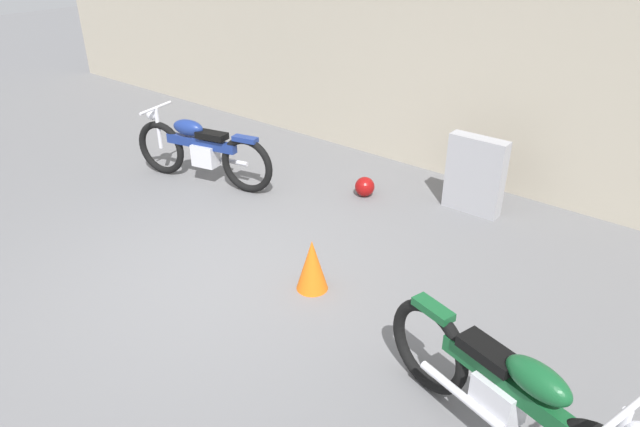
% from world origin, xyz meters
% --- Properties ---
extents(ground_plane, '(40.00, 40.00, 0.00)m').
position_xyz_m(ground_plane, '(0.00, 0.00, 0.00)').
color(ground_plane, slate).
extents(building_wall, '(18.00, 0.30, 3.59)m').
position_xyz_m(building_wall, '(0.00, 3.97, 1.79)').
color(building_wall, '#B2A893').
rests_on(building_wall, ground_plane).
extents(stone_marker, '(0.72, 0.21, 0.98)m').
position_xyz_m(stone_marker, '(1.33, 3.02, 0.49)').
color(stone_marker, '#9E9EA3').
rests_on(stone_marker, ground_plane).
extents(helmet, '(0.26, 0.26, 0.26)m').
position_xyz_m(helmet, '(0.04, 2.51, 0.13)').
color(helmet, maroon).
rests_on(helmet, ground_plane).
extents(traffic_cone, '(0.32, 0.32, 0.55)m').
position_xyz_m(traffic_cone, '(0.87, 0.44, 0.28)').
color(traffic_cone, orange).
rests_on(traffic_cone, ground_plane).
extents(motorcycle_green, '(2.14, 0.84, 0.99)m').
position_xyz_m(motorcycle_green, '(3.11, -0.19, 0.48)').
color(motorcycle_green, black).
rests_on(motorcycle_green, ground_plane).
extents(motorcycle_blue, '(2.19, 0.78, 1.00)m').
position_xyz_m(motorcycle_blue, '(-1.98, 1.44, 0.48)').
color(motorcycle_blue, black).
rests_on(motorcycle_blue, ground_plane).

